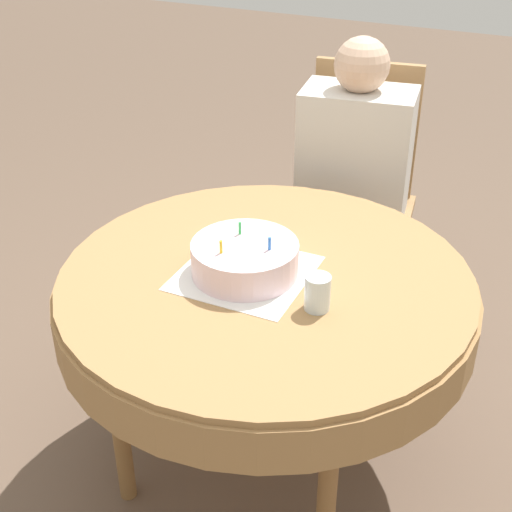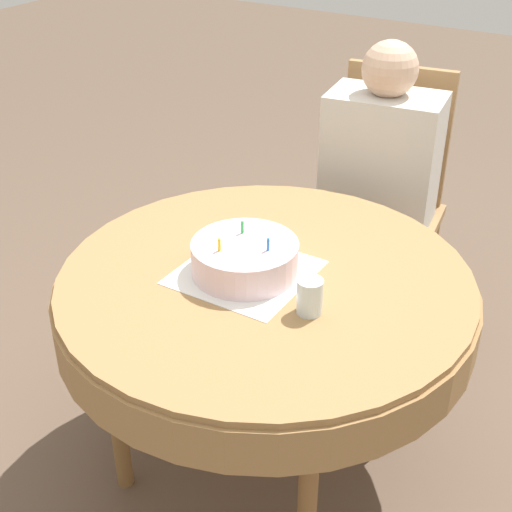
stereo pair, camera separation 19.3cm
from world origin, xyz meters
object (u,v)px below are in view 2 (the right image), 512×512
Objects in this scene: chair at (383,195)px; drinking_glass at (310,296)px; person at (379,167)px; birthday_cake at (245,258)px.

drinking_glass is (0.22, -1.04, 0.21)m from chair.
chair is 1.08m from drinking_glass.
chair is 0.19m from person.
person is 12.09× the size of drinking_glass.
drinking_glass is (0.24, -0.07, -0.00)m from birthday_cake.
birthday_cake is at bearing -98.83° from chair.
chair reaches higher than drinking_glass.
birthday_cake reaches higher than drinking_glass.
chair is 3.44× the size of birthday_cake.
person is (0.01, -0.11, 0.16)m from chair.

